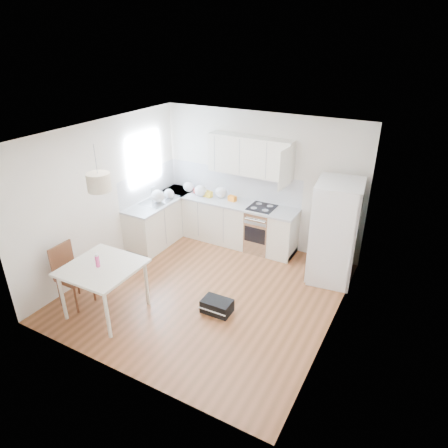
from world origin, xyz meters
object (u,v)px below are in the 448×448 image
at_px(refrigerator, 336,232).
at_px(dining_chair, 74,276).
at_px(dining_table, 103,271).
at_px(gym_bag, 217,306).

relative_size(refrigerator, dining_chair, 1.76).
bearing_deg(dining_table, refrigerator, 42.97).
bearing_deg(gym_bag, dining_table, -152.95).
height_order(dining_table, gym_bag, dining_table).
bearing_deg(dining_table, dining_chair, -173.86).
bearing_deg(dining_table, gym_bag, 27.37).
xyz_separation_m(dining_table, gym_bag, (1.52, 0.82, -0.63)).
height_order(dining_table, dining_chair, dining_chair).
xyz_separation_m(dining_chair, gym_bag, (2.11, 0.89, -0.41)).
bearing_deg(refrigerator, dining_table, -143.49).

